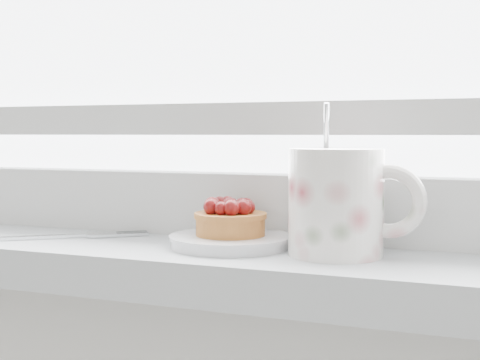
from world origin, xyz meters
The scene contains 4 objects.
saucer centered at (-0.04, 1.90, 0.95)m, with size 0.12×0.12×0.01m, color silver.
raspberry_tart centered at (-0.05, 1.90, 0.97)m, with size 0.07×0.07×0.04m.
floral_mug centered at (0.07, 1.89, 0.99)m, with size 0.13×0.10×0.14m.
fork centered at (-0.25, 1.87, 0.94)m, with size 0.18×0.14×0.00m.
Camera 1 is at (0.21, 1.28, 1.05)m, focal length 50.00 mm.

